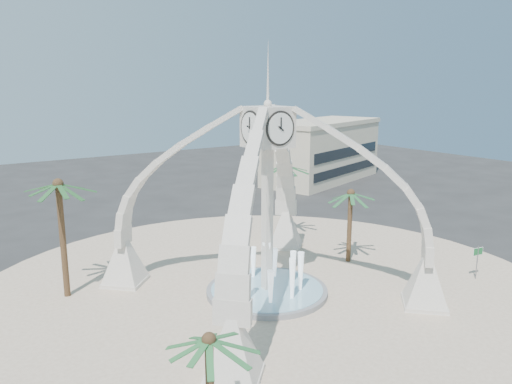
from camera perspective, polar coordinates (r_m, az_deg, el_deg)
ground at (r=33.75m, az=1.25°, el=-11.59°), size 140.00×140.00×0.00m
plaza at (r=33.74m, az=1.25°, el=-11.54°), size 40.00×40.00×0.06m
clock_tower at (r=31.69m, az=1.31°, el=-0.79°), size 17.94×17.94×16.30m
fountain at (r=33.64m, az=1.25°, el=-11.14°), size 8.00×8.00×3.62m
building_ne at (r=72.19m, az=7.57°, el=4.73°), size 21.87×14.17×8.60m
palm_east at (r=38.61m, az=10.79°, el=-0.22°), size 4.44×4.44×6.25m
palm_west at (r=33.49m, az=-21.67°, el=0.64°), size 5.05×5.05×8.34m
palm_north at (r=43.22m, az=3.33°, el=2.90°), size 5.44×5.44×7.53m
palm_south at (r=18.23m, az=-5.40°, el=-16.66°), size 3.81×3.81×5.54m
street_sign at (r=38.78m, az=24.00°, el=-6.66°), size 0.90×0.19×2.49m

